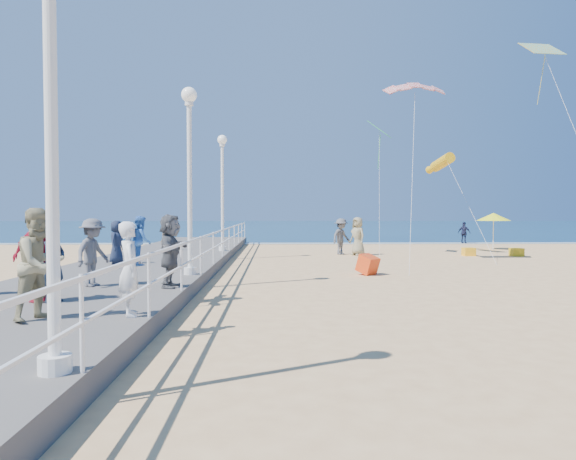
{
  "coord_description": "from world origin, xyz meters",
  "views": [
    {
      "loc": [
        -2.9,
        -14.68,
        2.18
      ],
      "look_at": [
        -2.5,
        2.0,
        1.6
      ],
      "focal_mm": 32.0,
      "sensor_mm": 36.0,
      "label": 1
    }
  ],
  "objects_px": {
    "spectator_0": "(54,264)",
    "spectator_4": "(116,242)",
    "lamp_post_mid": "(189,160)",
    "spectator_1": "(40,264)",
    "woman_holding_toddler": "(130,269)",
    "lamp_post_far": "(222,180)",
    "box_kite": "(368,266)",
    "beach_chair_right": "(516,252)",
    "beach_walker_c": "(358,236)",
    "beach_umbrella": "(494,217)",
    "spectator_2": "(93,252)",
    "spectator_3": "(38,257)",
    "beach_chair_left": "(469,252)",
    "spectator_6": "(165,235)",
    "beach_walker_b": "(464,233)",
    "beach_walker_a": "(341,236)",
    "spectator_5": "(170,251)",
    "lamp_post_near": "(50,76)",
    "toddler_held": "(141,241)"
  },
  "relations": [
    {
      "from": "lamp_post_mid",
      "to": "spectator_1",
      "type": "xyz_separation_m",
      "value": [
        -1.45,
        -6.14,
        -2.33
      ]
    },
    {
      "from": "spectator_0",
      "to": "spectator_4",
      "type": "bearing_deg",
      "value": 25.03
    },
    {
      "from": "beach_walker_c",
      "to": "beach_umbrella",
      "type": "xyz_separation_m",
      "value": [
        8.52,
        3.7,
        0.95
      ]
    },
    {
      "from": "lamp_post_far",
      "to": "beach_chair_left",
      "type": "bearing_deg",
      "value": 7.77
    },
    {
      "from": "beach_walker_b",
      "to": "beach_chair_right",
      "type": "height_order",
      "value": "beach_walker_b"
    },
    {
      "from": "spectator_2",
      "to": "spectator_3",
      "type": "distance_m",
      "value": 2.13
    },
    {
      "from": "spectator_0",
      "to": "beach_chair_right",
      "type": "xyz_separation_m",
      "value": [
        16.33,
        14.82,
        -0.96
      ]
    },
    {
      "from": "woman_holding_toddler",
      "to": "spectator_3",
      "type": "relative_size",
      "value": 0.91
    },
    {
      "from": "woman_holding_toddler",
      "to": "spectator_1",
      "type": "distance_m",
      "value": 1.43
    },
    {
      "from": "lamp_post_near",
      "to": "box_kite",
      "type": "distance_m",
      "value": 13.67
    },
    {
      "from": "spectator_4",
      "to": "beach_umbrella",
      "type": "bearing_deg",
      "value": -52.31
    },
    {
      "from": "lamp_post_mid",
      "to": "beach_walker_c",
      "type": "distance_m",
      "value": 13.18
    },
    {
      "from": "spectator_5",
      "to": "spectator_0",
      "type": "bearing_deg",
      "value": 137.17
    },
    {
      "from": "woman_holding_toddler",
      "to": "spectator_1",
      "type": "relative_size",
      "value": 0.88
    },
    {
      "from": "spectator_1",
      "to": "beach_umbrella",
      "type": "height_order",
      "value": "spectator_1"
    },
    {
      "from": "woman_holding_toddler",
      "to": "beach_walker_b",
      "type": "height_order",
      "value": "woman_holding_toddler"
    },
    {
      "from": "beach_walker_c",
      "to": "beach_chair_left",
      "type": "distance_m",
      "value": 5.57
    },
    {
      "from": "spectator_5",
      "to": "spectator_1",
      "type": "bearing_deg",
      "value": 160.52
    },
    {
      "from": "lamp_post_far",
      "to": "box_kite",
      "type": "xyz_separation_m",
      "value": [
        5.64,
        -6.02,
        -3.36
      ]
    },
    {
      "from": "lamp_post_far",
      "to": "beach_walker_b",
      "type": "relative_size",
      "value": 3.52
    },
    {
      "from": "beach_walker_a",
      "to": "beach_chair_right",
      "type": "bearing_deg",
      "value": -49.77
    },
    {
      "from": "box_kite",
      "to": "spectator_5",
      "type": "bearing_deg",
      "value": -177.13
    },
    {
      "from": "lamp_post_near",
      "to": "lamp_post_mid",
      "type": "bearing_deg",
      "value": 90.0
    },
    {
      "from": "spectator_3",
      "to": "beach_walker_c",
      "type": "xyz_separation_m",
      "value": [
        8.88,
        15.5,
        -0.32
      ]
    },
    {
      "from": "lamp_post_mid",
      "to": "spectator_2",
      "type": "xyz_separation_m",
      "value": [
        -1.95,
        -2.31,
        -2.45
      ]
    },
    {
      "from": "spectator_2",
      "to": "beach_chair_right",
      "type": "distance_m",
      "value": 20.69
    },
    {
      "from": "woman_holding_toddler",
      "to": "spectator_4",
      "type": "bearing_deg",
      "value": -0.26
    },
    {
      "from": "lamp_post_near",
      "to": "spectator_0",
      "type": "xyz_separation_m",
      "value": [
        -1.95,
        4.55,
        -2.5
      ]
    },
    {
      "from": "woman_holding_toddler",
      "to": "spectator_0",
      "type": "distance_m",
      "value": 2.37
    },
    {
      "from": "spectator_5",
      "to": "beach_walker_a",
      "type": "height_order",
      "value": "spectator_5"
    },
    {
      "from": "lamp_post_near",
      "to": "box_kite",
      "type": "height_order",
      "value": "lamp_post_near"
    },
    {
      "from": "spectator_1",
      "to": "beach_umbrella",
      "type": "bearing_deg",
      "value": -12.88
    },
    {
      "from": "lamp_post_far",
      "to": "woman_holding_toddler",
      "type": "height_order",
      "value": "lamp_post_far"
    },
    {
      "from": "beach_walker_a",
      "to": "beach_walker_c",
      "type": "distance_m",
      "value": 0.91
    },
    {
      "from": "spectator_6",
      "to": "spectator_4",
      "type": "bearing_deg",
      "value": -156.55
    },
    {
      "from": "spectator_3",
      "to": "beach_walker_c",
      "type": "relative_size",
      "value": 0.92
    },
    {
      "from": "beach_chair_left",
      "to": "spectator_6",
      "type": "bearing_deg",
      "value": -175.07
    },
    {
      "from": "lamp_post_far",
      "to": "beach_chair_left",
      "type": "xyz_separation_m",
      "value": [
        12.1,
        1.65,
        -3.46
      ]
    },
    {
      "from": "spectator_0",
      "to": "beach_walker_a",
      "type": "height_order",
      "value": "spectator_0"
    },
    {
      "from": "lamp_post_far",
      "to": "beach_chair_right",
      "type": "distance_m",
      "value": 14.85
    },
    {
      "from": "lamp_post_near",
      "to": "beach_walker_b",
      "type": "relative_size",
      "value": 3.52
    },
    {
      "from": "spectator_4",
      "to": "beach_umbrella",
      "type": "relative_size",
      "value": 0.7
    },
    {
      "from": "spectator_0",
      "to": "spectator_4",
      "type": "relative_size",
      "value": 1.02
    },
    {
      "from": "beach_walker_a",
      "to": "beach_walker_c",
      "type": "bearing_deg",
      "value": -73.54
    },
    {
      "from": "lamp_post_mid",
      "to": "spectator_1",
      "type": "distance_m",
      "value": 6.73
    },
    {
      "from": "spectator_6",
      "to": "beach_umbrella",
      "type": "distance_m",
      "value": 18.66
    },
    {
      "from": "spectator_3",
      "to": "toddler_held",
      "type": "bearing_deg",
      "value": -90.36
    },
    {
      "from": "lamp_post_far",
      "to": "woman_holding_toddler",
      "type": "distance_m",
      "value": 15.06
    },
    {
      "from": "beach_walker_c",
      "to": "beach_chair_left",
      "type": "bearing_deg",
      "value": 53.53
    },
    {
      "from": "toddler_held",
      "to": "spectator_1",
      "type": "xyz_separation_m",
      "value": [
        -1.55,
        -0.43,
        -0.36
      ]
    }
  ]
}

